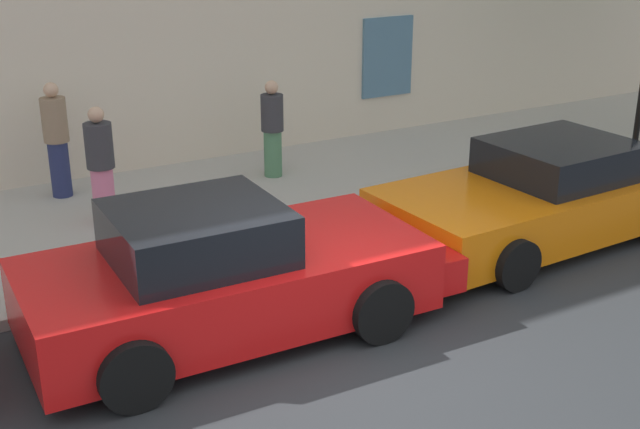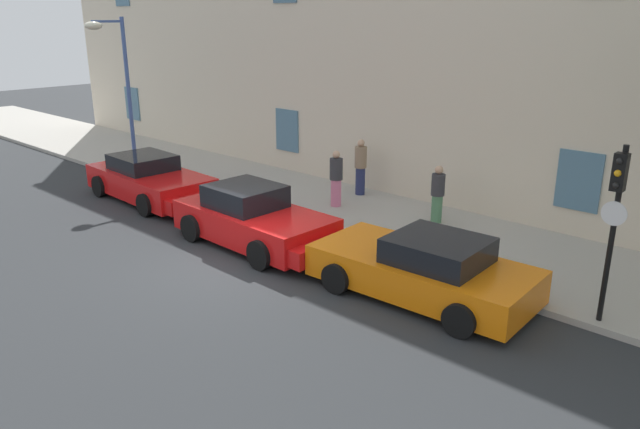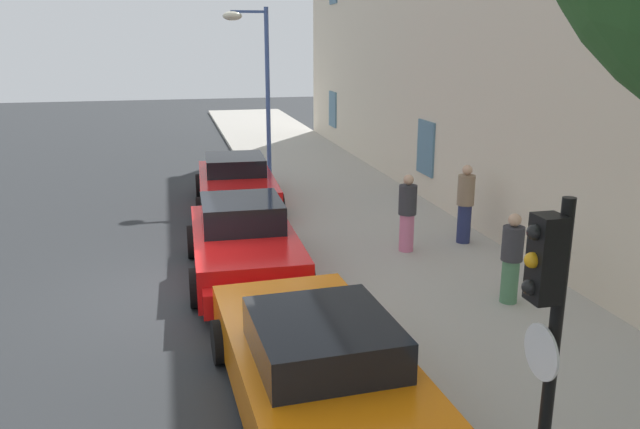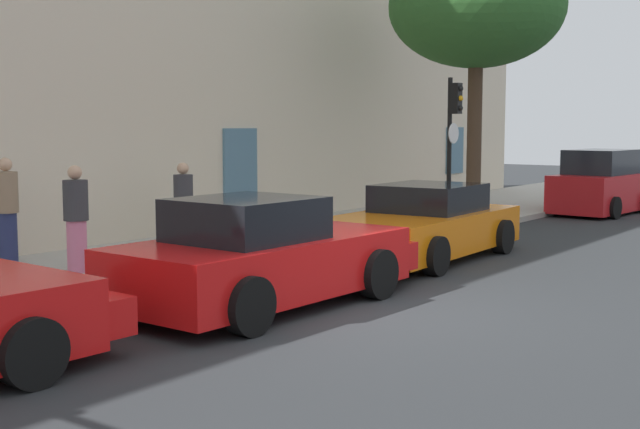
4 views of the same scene
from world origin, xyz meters
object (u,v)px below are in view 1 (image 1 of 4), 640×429
Objects in this scene: pedestrian_admiring at (101,165)px; sportscar_yellow_flank at (240,274)px; sportscar_white_middle at (530,200)px; pedestrian_strolling at (272,128)px; pedestrian_bystander at (57,139)px.

sportscar_yellow_flank is at bearing -82.18° from pedestrian_admiring.
pedestrian_strolling is at bearing 116.47° from sportscar_white_middle.
pedestrian_strolling is 3.34m from pedestrian_bystander.
pedestrian_bystander is at bearing 167.56° from pedestrian_strolling.
sportscar_white_middle is 6.99m from pedestrian_bystander.
pedestrian_bystander is (-5.21, 4.64, 0.45)m from sportscar_white_middle.
pedestrian_bystander reaches higher than pedestrian_admiring.
sportscar_yellow_flank is 5.03m from pedestrian_bystander.
pedestrian_admiring is 3.10m from pedestrian_strolling.
pedestrian_bystander is at bearing 138.34° from sportscar_white_middle.
pedestrian_bystander reaches higher than sportscar_yellow_flank.
sportscar_white_middle is at bearing 4.18° from sportscar_yellow_flank.
pedestrian_bystander is (-0.74, 4.96, 0.40)m from sportscar_yellow_flank.
pedestrian_admiring reaches higher than sportscar_yellow_flank.
pedestrian_strolling is 0.90× the size of pedestrian_bystander.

